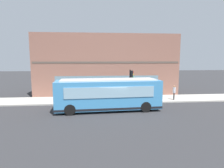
% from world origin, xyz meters
% --- Properties ---
extents(ground, '(120.00, 120.00, 0.00)m').
position_xyz_m(ground, '(0.00, 0.00, 0.00)').
color(ground, '#2D2D30').
extents(sidewalk_curb, '(3.89, 40.00, 0.15)m').
position_xyz_m(sidewalk_curb, '(4.54, 0.00, 0.07)').
color(sidewalk_curb, '#B2ADA3').
rests_on(sidewalk_curb, ground).
extents(building_corner, '(6.09, 19.24, 8.24)m').
position_xyz_m(building_corner, '(9.50, 0.00, 4.11)').
color(building_corner, '#8C5B4C').
rests_on(building_corner, ground).
extents(city_bus_nearside, '(3.07, 10.16, 3.07)m').
position_xyz_m(city_bus_nearside, '(0.13, 0.37, 1.55)').
color(city_bus_nearside, '#3F8CC6').
rests_on(city_bus_nearside, ground).
extents(traffic_light_near_corner, '(0.32, 0.49, 3.63)m').
position_xyz_m(traffic_light_near_corner, '(3.14, -2.45, 2.68)').
color(traffic_light_near_corner, black).
rests_on(traffic_light_near_corner, sidewalk_curb).
extents(fire_hydrant, '(0.35, 0.35, 0.74)m').
position_xyz_m(fire_hydrant, '(4.99, -6.22, 0.51)').
color(fire_hydrant, gold).
rests_on(fire_hydrant, sidewalk_curb).
extents(pedestrian_by_light_pole, '(0.32, 0.32, 1.64)m').
position_xyz_m(pedestrian_by_light_pole, '(3.27, 5.47, 1.09)').
color(pedestrian_by_light_pole, '#8C3F8C').
rests_on(pedestrian_by_light_pole, sidewalk_curb).
extents(pedestrian_walking_along_curb, '(0.32, 0.32, 1.71)m').
position_xyz_m(pedestrian_walking_along_curb, '(3.49, -7.73, 1.14)').
color(pedestrian_walking_along_curb, black).
rests_on(pedestrian_walking_along_curb, sidewalk_curb).
extents(newspaper_vending_box, '(0.44, 0.43, 0.90)m').
position_xyz_m(newspaper_vending_box, '(3.53, 2.05, 0.60)').
color(newspaper_vending_box, '#197233').
rests_on(newspaper_vending_box, sidewalk_curb).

